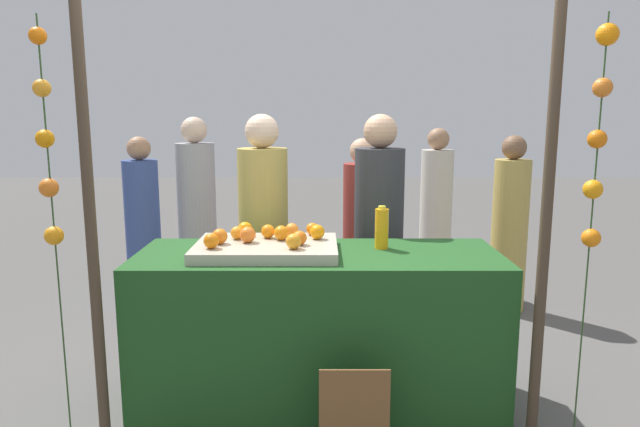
# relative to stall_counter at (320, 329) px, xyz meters

# --- Properties ---
(ground_plane) EXTENTS (24.00, 24.00, 0.00)m
(ground_plane) POSITION_rel_stall_counter_xyz_m (0.00, 0.00, -0.45)
(ground_plane) COLOR #565451
(stall_counter) EXTENTS (2.06, 0.75, 0.91)m
(stall_counter) POSITION_rel_stall_counter_xyz_m (0.00, 0.00, 0.00)
(stall_counter) COLOR #1E4C1E
(stall_counter) RESTS_ON ground_plane
(orange_tray) EXTENTS (0.80, 0.56, 0.06)m
(orange_tray) POSITION_rel_stall_counter_xyz_m (-0.29, -0.01, 0.48)
(orange_tray) COLOR #B2AD99
(orange_tray) RESTS_ON stall_counter
(orange_0) EXTENTS (0.08, 0.08, 0.08)m
(orange_0) POSITION_rel_stall_counter_xyz_m (-0.10, -0.06, 0.55)
(orange_0) COLOR orange
(orange_0) RESTS_ON orange_tray
(orange_1) EXTENTS (0.07, 0.07, 0.07)m
(orange_1) POSITION_rel_stall_counter_xyz_m (-0.04, 0.20, 0.55)
(orange_1) COLOR orange
(orange_1) RESTS_ON orange_tray
(orange_2) EXTENTS (0.08, 0.08, 0.08)m
(orange_2) POSITION_rel_stall_counter_xyz_m (-0.58, -0.15, 0.56)
(orange_2) COLOR orange
(orange_2) RESTS_ON orange_tray
(orange_3) EXTENTS (0.09, 0.09, 0.09)m
(orange_3) POSITION_rel_stall_counter_xyz_m (-0.01, 0.09, 0.56)
(orange_3) COLOR orange
(orange_3) RESTS_ON orange_tray
(orange_4) EXTENTS (0.09, 0.09, 0.09)m
(orange_4) POSITION_rel_stall_counter_xyz_m (-0.21, 0.06, 0.56)
(orange_4) COLOR orange
(orange_4) RESTS_ON orange_tray
(orange_5) EXTENTS (0.08, 0.08, 0.08)m
(orange_5) POSITION_rel_stall_counter_xyz_m (-0.16, 0.16, 0.55)
(orange_5) COLOR orange
(orange_5) RESTS_ON orange_tray
(orange_6) EXTENTS (0.09, 0.09, 0.09)m
(orange_6) POSITION_rel_stall_counter_xyz_m (-0.40, -0.00, 0.56)
(orange_6) COLOR orange
(orange_6) RESTS_ON orange_tray
(orange_7) EXTENTS (0.08, 0.08, 0.08)m
(orange_7) POSITION_rel_stall_counter_xyz_m (-0.13, -0.16, 0.56)
(orange_7) COLOR orange
(orange_7) RESTS_ON orange_tray
(orange_8) EXTENTS (0.09, 0.09, 0.09)m
(orange_8) POSITION_rel_stall_counter_xyz_m (-0.44, 0.17, 0.56)
(orange_8) COLOR orange
(orange_8) RESTS_ON orange_tray
(orange_9) EXTENTS (0.08, 0.08, 0.08)m
(orange_9) POSITION_rel_stall_counter_xyz_m (-0.47, 0.08, 0.55)
(orange_9) COLOR orange
(orange_9) RESTS_ON orange_tray
(orange_10) EXTENTS (0.08, 0.08, 0.08)m
(orange_10) POSITION_rel_stall_counter_xyz_m (-0.30, 0.12, 0.55)
(orange_10) COLOR orange
(orange_10) RESTS_ON orange_tray
(orange_11) EXTENTS (0.09, 0.09, 0.09)m
(orange_11) POSITION_rel_stall_counter_xyz_m (-0.55, -0.04, 0.56)
(orange_11) COLOR orange
(orange_11) RESTS_ON orange_tray
(juice_bottle) EXTENTS (0.08, 0.08, 0.25)m
(juice_bottle) POSITION_rel_stall_counter_xyz_m (0.37, 0.11, 0.57)
(juice_bottle) COLOR #F5A214
(juice_bottle) RESTS_ON stall_counter
(chalkboard_sign) EXTENTS (0.34, 0.03, 0.50)m
(chalkboard_sign) POSITION_rel_stall_counter_xyz_m (0.18, -0.59, -0.22)
(chalkboard_sign) COLOR brown
(chalkboard_sign) RESTS_ON ground_plane
(vendor_left) EXTENTS (0.34, 0.34, 1.68)m
(vendor_left) POSITION_rel_stall_counter_xyz_m (-0.38, 0.68, 0.33)
(vendor_left) COLOR tan
(vendor_left) RESTS_ON ground_plane
(vendor_right) EXTENTS (0.34, 0.34, 1.68)m
(vendor_right) POSITION_rel_stall_counter_xyz_m (0.41, 0.69, 0.33)
(vendor_right) COLOR #333338
(vendor_right) RESTS_ON ground_plane
(crowd_person_0) EXTENTS (0.30, 0.30, 1.49)m
(crowd_person_0) POSITION_rel_stall_counter_xyz_m (0.35, 1.41, 0.24)
(crowd_person_0) COLOR maroon
(crowd_person_0) RESTS_ON ground_plane
(crowd_person_1) EXTENTS (0.30, 0.30, 1.51)m
(crowd_person_1) POSITION_rel_stall_counter_xyz_m (1.63, 1.63, 0.25)
(crowd_person_1) COLOR tan
(crowd_person_1) RESTS_ON ground_plane
(crowd_person_2) EXTENTS (0.33, 0.33, 1.66)m
(crowd_person_2) POSITION_rel_stall_counter_xyz_m (-1.07, 1.78, 0.32)
(crowd_person_2) COLOR #99999E
(crowd_person_2) RESTS_ON ground_plane
(crowd_person_3) EXTENTS (0.30, 0.30, 1.49)m
(crowd_person_3) POSITION_rel_stall_counter_xyz_m (-1.54, 1.73, 0.24)
(crowd_person_3) COLOR #384C8C
(crowd_person_3) RESTS_ON ground_plane
(crowd_person_4) EXTENTS (0.31, 0.31, 1.55)m
(crowd_person_4) POSITION_rel_stall_counter_xyz_m (1.14, 2.35, 0.27)
(crowd_person_4) COLOR beige
(crowd_person_4) RESTS_ON ground_plane
(canopy_post_left) EXTENTS (0.06, 0.06, 2.28)m
(canopy_post_left) POSITION_rel_stall_counter_xyz_m (-1.11, -0.41, 0.69)
(canopy_post_left) COLOR #473828
(canopy_post_left) RESTS_ON ground_plane
(canopy_post_right) EXTENTS (0.06, 0.06, 2.28)m
(canopy_post_right) POSITION_rel_stall_counter_xyz_m (1.11, -0.41, 0.69)
(canopy_post_right) COLOR #473828
(canopy_post_right) RESTS_ON ground_plane
(garland_strand_left) EXTENTS (0.10, 0.10, 2.14)m
(garland_strand_left) POSITION_rel_stall_counter_xyz_m (-1.30, -0.41, 1.05)
(garland_strand_left) COLOR #2D4C23
(garland_strand_left) RESTS_ON ground_plane
(garland_strand_right) EXTENTS (0.11, 0.11, 2.14)m
(garland_strand_right) POSITION_rel_stall_counter_xyz_m (1.31, -0.47, 1.13)
(garland_strand_right) COLOR #2D4C23
(garland_strand_right) RESTS_ON ground_plane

